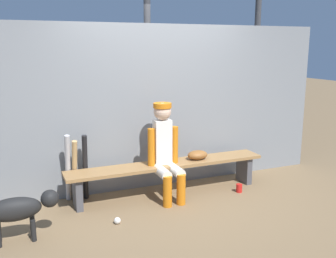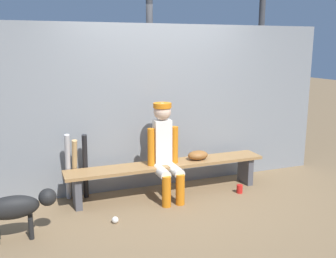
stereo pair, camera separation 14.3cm
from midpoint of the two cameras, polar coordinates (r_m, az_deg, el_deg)
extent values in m
plane|color=brown|center=(5.16, 0.81, -9.52)|extent=(30.00, 30.00, 0.00)
cube|color=gray|center=(5.20, -0.68, 3.21)|extent=(5.02, 0.03, 2.19)
cube|color=olive|center=(5.02, 0.82, -5.25)|extent=(2.65, 0.36, 0.04)
cube|color=#4C4C51|center=(4.81, -12.45, -9.04)|extent=(0.08, 0.29, 0.38)
cube|color=#4C4C51|center=(5.61, 12.07, -5.91)|extent=(0.08, 0.29, 0.38)
cube|color=silver|center=(4.91, 0.01, -1.95)|extent=(0.22, 0.13, 0.57)
sphere|color=beige|center=(4.83, 0.01, 2.60)|extent=(0.22, 0.22, 0.22)
cylinder|color=orange|center=(4.82, 0.01, 3.51)|extent=(0.23, 0.23, 0.06)
cylinder|color=silver|center=(4.80, -0.18, -6.33)|extent=(0.13, 0.38, 0.13)
cylinder|color=orange|center=(4.70, 0.65, -9.23)|extent=(0.11, 0.11, 0.38)
cylinder|color=orange|center=(4.85, -1.67, -2.74)|extent=(0.09, 0.09, 0.49)
cylinder|color=silver|center=(4.87, 1.81, -6.08)|extent=(0.13, 0.38, 0.13)
cylinder|color=orange|center=(4.77, 2.69, -8.93)|extent=(0.11, 0.11, 0.38)
cylinder|color=orange|center=(4.96, 1.82, -2.40)|extent=(0.09, 0.09, 0.49)
ellipsoid|color=brown|center=(5.17, 5.24, -3.87)|extent=(0.28, 0.20, 0.12)
cylinder|color=black|center=(4.95, -11.31, -5.49)|extent=(0.07, 0.17, 0.85)
cylinder|color=tan|center=(4.95, -12.81, -5.85)|extent=(0.07, 0.24, 0.80)
cylinder|color=#B7B7BC|center=(4.92, -13.75, -5.54)|extent=(0.07, 0.24, 0.88)
sphere|color=white|center=(4.38, -6.86, -13.19)|extent=(0.07, 0.07, 0.07)
cylinder|color=red|center=(5.26, 11.31, -8.68)|extent=(0.08, 0.08, 0.11)
cylinder|color=red|center=(5.08, 0.91, -4.15)|extent=(0.08, 0.08, 0.11)
cylinder|color=#3F3F42|center=(5.93, -1.98, 6.80)|extent=(0.10, 0.10, 2.70)
cylinder|color=#3F3F42|center=(6.82, 13.86, 7.16)|extent=(0.10, 0.10, 2.70)
ellipsoid|color=black|center=(4.17, -21.11, -10.78)|extent=(0.52, 0.20, 0.24)
sphere|color=black|center=(4.15, -16.42, -9.64)|extent=(0.18, 0.18, 0.18)
cylinder|color=black|center=(4.31, -18.69, -13.13)|extent=(0.05, 0.05, 0.22)
cylinder|color=black|center=(4.20, -18.62, -13.81)|extent=(0.05, 0.05, 0.22)
camera|label=1|loc=(0.07, -89.16, 0.18)|focal=41.26mm
camera|label=2|loc=(0.07, 90.84, -0.18)|focal=41.26mm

